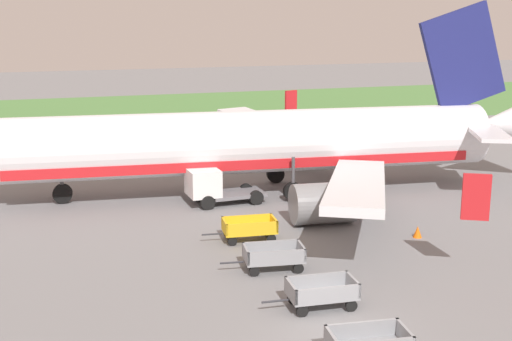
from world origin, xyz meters
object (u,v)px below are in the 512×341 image
at_px(baggage_cart_third_in_row, 322,292).
at_px(baggage_cart_far_end, 249,228).
at_px(traffic_cone_near_plane, 418,232).
at_px(airplane, 260,143).
at_px(baggage_cart_fourth_in_row, 274,256).
at_px(service_truck_beside_carts, 211,186).

xyz_separation_m(baggage_cart_third_in_row, baggage_cart_far_end, (-0.38, 8.01, 0.00)).
distance_m(baggage_cart_far_end, traffic_cone_near_plane, 8.18).
xyz_separation_m(airplane, baggage_cart_far_end, (-3.17, -8.22, -2.45)).
relative_size(baggage_cart_fourth_in_row, service_truck_beside_carts, 0.81).
distance_m(baggage_cart_fourth_in_row, traffic_cone_near_plane, 8.27).
xyz_separation_m(airplane, service_truck_beside_carts, (-3.42, -1.69, -1.95)).
xyz_separation_m(baggage_cart_third_in_row, traffic_cone_near_plane, (7.55, 6.00, -0.32)).
relative_size(baggage_cart_far_end, service_truck_beside_carts, 0.80).
height_order(baggage_cart_fourth_in_row, baggage_cart_far_end, same).
bearing_deg(baggage_cart_far_end, airplane, 68.93).
height_order(baggage_cart_third_in_row, baggage_cart_far_end, same).
distance_m(airplane, baggage_cart_far_end, 9.14).
distance_m(airplane, service_truck_beside_carts, 4.29).
distance_m(baggage_cart_fourth_in_row, service_truck_beside_carts, 10.46).
relative_size(airplane, baggage_cart_third_in_row, 10.50).
height_order(baggage_cart_third_in_row, baggage_cart_fourth_in_row, same).
distance_m(baggage_cart_third_in_row, baggage_cart_fourth_in_row, 4.12).
bearing_deg(baggage_cart_third_in_row, airplane, 80.25).
bearing_deg(baggage_cart_far_end, baggage_cart_third_in_row, -87.30).
relative_size(baggage_cart_third_in_row, baggage_cart_fourth_in_row, 0.99).
distance_m(service_truck_beside_carts, traffic_cone_near_plane, 11.85).
distance_m(airplane, traffic_cone_near_plane, 11.61).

